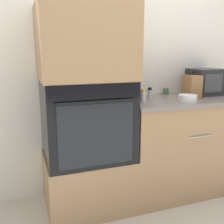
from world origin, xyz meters
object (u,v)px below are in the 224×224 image
object	(u,v)px
wall_oven	(87,119)
condiment_jar_mid	(143,96)
microwave	(206,82)
condiment_jar_near	(150,93)
bowl	(188,98)
condiment_jar_far	(166,90)
knife_block	(192,86)

from	to	relation	value
wall_oven	condiment_jar_mid	bearing A→B (deg)	-7.23
microwave	condiment_jar_near	bearing A→B (deg)	-175.71
bowl	condiment_jar_far	distance (m)	0.41
bowl	condiment_jar_near	xyz separation A→B (m)	(-0.26, 0.22, 0.02)
knife_block	bowl	bearing A→B (deg)	-134.58
microwave	bowl	distance (m)	0.49
wall_oven	condiment_jar_mid	world-z (taller)	wall_oven
microwave	knife_block	bearing A→B (deg)	-155.20
microwave	bowl	xyz separation A→B (m)	(-0.40, -0.27, -0.10)
condiment_jar_far	microwave	bearing A→B (deg)	-20.42
microwave	condiment_jar_near	distance (m)	0.66
knife_block	microwave	bearing A→B (deg)	24.80
knife_block	bowl	xyz separation A→B (m)	(-0.15, -0.15, -0.08)
wall_oven	knife_block	distance (m)	1.05
bowl	condiment_jar_mid	xyz separation A→B (m)	(-0.39, 0.09, 0.03)
condiment_jar_near	bowl	bearing A→B (deg)	-39.95
knife_block	condiment_jar_far	world-z (taller)	knife_block
knife_block	wall_oven	bearing A→B (deg)	179.78
wall_oven	bowl	xyz separation A→B (m)	(0.87, -0.15, 0.15)
wall_oven	condiment_jar_near	world-z (taller)	wall_oven
knife_block	condiment_jar_mid	xyz separation A→B (m)	(-0.54, -0.06, -0.05)
condiment_jar_near	condiment_jar_far	distance (m)	0.34
microwave	condiment_jar_mid	bearing A→B (deg)	-167.55
wall_oven	condiment_jar_far	size ratio (longest dim) A/B	8.51
microwave	condiment_jar_far	xyz separation A→B (m)	(-0.37, 0.14, -0.09)
wall_oven	bowl	world-z (taller)	wall_oven
condiment_jar_mid	condiment_jar_far	bearing A→B (deg)	37.06
knife_block	condiment_jar_far	distance (m)	0.29
bowl	microwave	bearing A→B (deg)	33.67
bowl	condiment_jar_far	world-z (taller)	condiment_jar_far
bowl	condiment_jar_far	size ratio (longest dim) A/B	1.99
wall_oven	condiment_jar_mid	distance (m)	0.52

